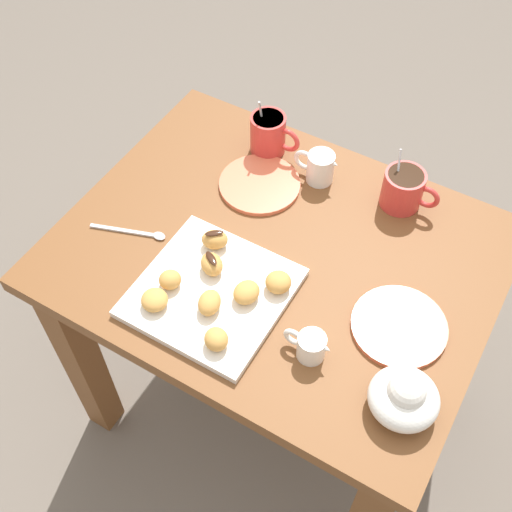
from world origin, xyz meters
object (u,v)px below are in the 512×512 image
beignet_1 (170,280)px  beignet_6 (212,264)px  dining_table (275,292)px  cream_pitcher_white (320,166)px  beignet_0 (155,300)px  saucer_coral_right (260,184)px  beignet_2 (216,339)px  chocolate_sauce_pitcher (311,345)px  coffee_mug_red_right (404,188)px  beignet_3 (246,292)px  pastry_plate_square (212,292)px  saucer_coral_left (399,326)px  beignet_5 (215,240)px  coffee_mug_red_left (269,133)px  ice_cream_bowl (404,397)px  beignet_4 (209,303)px  beignet_7 (278,282)px

beignet_1 → beignet_6: size_ratio=0.81×
dining_table → cream_pitcher_white: (-0.02, 0.22, 0.19)m
beignet_0 → beignet_6: 0.13m
saucer_coral_right → beignet_1: (-0.01, -0.33, 0.03)m
saucer_coral_right → beignet_2: beignet_2 is taller
dining_table → chocolate_sauce_pitcher: (0.17, -0.18, 0.18)m
coffee_mug_red_right → beignet_2: 0.52m
coffee_mug_red_right → beignet_6: bearing=-124.1°
dining_table → beignet_3: (0.01, -0.14, 0.18)m
pastry_plate_square → cream_pitcher_white: 0.39m
saucer_coral_left → beignet_5: 0.40m
coffee_mug_red_right → saucer_coral_right: coffee_mug_red_right is taller
beignet_1 → saucer_coral_left: bearing=19.0°
coffee_mug_red_left → ice_cream_bowl: (0.51, -0.44, -0.01)m
dining_table → saucer_coral_left: bearing=-9.0°
beignet_4 → beignet_7: beignet_7 is taller
beignet_0 → beignet_4: size_ratio=0.94×
saucer_coral_right → ice_cream_bowl: bearing=-34.9°
chocolate_sauce_pitcher → saucer_coral_left: size_ratio=0.51×
beignet_0 → beignet_5: (0.02, 0.18, 0.00)m
beignet_2 → coffee_mug_red_left: bearing=109.5°
beignet_1 → chocolate_sauce_pitcher: bearing=2.0°
beignet_7 → ice_cream_bowl: bearing=-18.8°
beignet_2 → beignet_4: bearing=131.7°
beignet_1 → beignet_4: bearing=-3.7°
coffee_mug_red_left → beignet_3: bearing=-66.1°
saucer_coral_right → beignet_2: 0.42m
coffee_mug_red_right → ice_cream_bowl: bearing=-67.4°
beignet_1 → beignet_3: 0.15m
pastry_plate_square → beignet_1: bearing=-158.5°
beignet_5 → saucer_coral_right: bearing=93.8°
beignet_1 → beignet_5: (0.02, 0.13, 0.00)m
coffee_mug_red_left → chocolate_sauce_pitcher: (0.33, -0.43, -0.02)m
beignet_0 → beignet_6: bearing=68.4°
beignet_6 → pastry_plate_square: bearing=-58.6°
beignet_1 → beignet_4: 0.09m
chocolate_sauce_pitcher → beignet_3: 0.16m
ice_cream_bowl → beignet_7: bearing=161.2°
coffee_mug_red_right → beignet_4: coffee_mug_red_right is taller
coffee_mug_red_right → saucer_coral_right: 0.31m
pastry_plate_square → cream_pitcher_white: size_ratio=2.66×
cream_pitcher_white → beignet_4: cream_pitcher_white is taller
saucer_coral_right → pastry_plate_square: bearing=-77.4°
beignet_0 → beignet_2: beignet_2 is taller
saucer_coral_right → beignet_2: bearing=-70.6°
saucer_coral_right → beignet_0: beignet_0 is taller
saucer_coral_left → beignet_6: beignet_6 is taller
pastry_plate_square → beignet_5: (-0.05, 0.10, 0.03)m
pastry_plate_square → beignet_6: size_ratio=5.18×
dining_table → beignet_6: 0.23m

